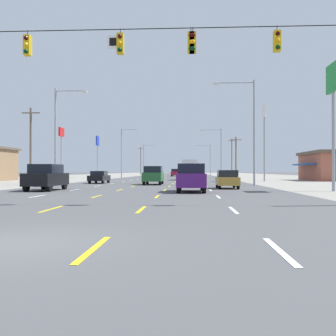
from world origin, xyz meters
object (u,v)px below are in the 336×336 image
object	(u,v)px
pole_sign_right_row_0	(333,92)
streetlight_left_row_0	(58,130)
sedan_far_left_distant_a	(152,173)
pole_sign_right_row_1	(264,122)
suv_center_turn_midfar	(153,175)
hatchback_far_right_distant_c	(199,173)
suv_center_turn_distant_b	(177,172)
streetlight_right_row_2	(209,158)
suv_inner_right_nearest	(191,177)
sedan_far_left_far	(99,177)
box_truck_inner_right_farther	(190,169)
pole_sign_left_row_1	(61,141)
suv_far_left_near	(46,177)
hatchback_far_right_mid	(227,179)
pole_sign_left_row_2	(98,146)
streetlight_right_row_0	(250,125)
streetlight_left_row_2	(145,157)
streetlight_left_row_1	(123,150)
streetlight_right_row_1	(219,149)
suv_center_turn_farthest	(175,172)

from	to	relation	value
pole_sign_right_row_0	streetlight_left_row_0	bearing A→B (deg)	155.70
sedan_far_left_distant_a	pole_sign_right_row_1	distance (m)	63.90
suv_center_turn_midfar	hatchback_far_right_distant_c	xyz separation A→B (m)	(7.00, 81.49, -0.24)
suv_center_turn_distant_b	streetlight_right_row_2	xyz separation A→B (m)	(9.68, 1.91, 4.47)
suv_inner_right_nearest	sedan_far_left_far	size ratio (longest dim) A/B	1.09
suv_center_turn_distant_b	hatchback_far_right_distant_c	xyz separation A→B (m)	(6.78, 6.29, -0.24)
box_truck_inner_right_farther	pole_sign_left_row_1	xyz separation A→B (m)	(-19.82, -3.68, 4.30)
suv_far_left_near	box_truck_inner_right_farther	xyz separation A→B (m)	(10.93, 34.11, 0.81)
pole_sign_left_row_1	suv_center_turn_distant_b	bearing A→B (deg)	74.45
hatchback_far_right_mid	sedan_far_left_far	xyz separation A→B (m)	(-13.81, 12.89, -0.03)
sedan_far_left_distant_a	pole_sign_right_row_0	size ratio (longest dim) A/B	0.48
streetlight_right_row_2	suv_center_turn_midfar	bearing A→B (deg)	-97.32
suv_inner_right_nearest	suv_center_turn_midfar	bearing A→B (deg)	105.41
box_truck_inner_right_farther	streetlight_right_row_2	distance (m)	56.41
pole_sign_left_row_2	streetlight_right_row_2	world-z (taller)	streetlight_right_row_2
sedan_far_left_distant_a	streetlight_right_row_0	size ratio (longest dim) A/B	0.42
hatchback_far_right_mid	hatchback_far_right_distant_c	size ratio (longest dim) A/B	1.00
suv_center_turn_midfar	streetlight_left_row_2	xyz separation A→B (m)	(-9.48, 77.12, 4.53)
pole_sign_left_row_1	streetlight_left_row_2	distance (m)	60.00
streetlight_left_row_1	pole_sign_left_row_2	bearing A→B (deg)	150.38
streetlight_right_row_2	streetlight_left_row_1	bearing A→B (deg)	-116.16
hatchback_far_right_mid	pole_sign_right_row_0	distance (m)	10.50
sedan_far_left_far	pole_sign_left_row_1	xyz separation A→B (m)	(-9.06, 13.62, 5.38)
suv_inner_right_nearest	suv_far_left_near	bearing A→B (deg)	172.56
hatchback_far_right_mid	streetlight_left_row_2	bearing A→B (deg)	100.84
streetlight_left_row_2	pole_sign_right_row_0	bearing A→B (deg)	-75.27
hatchback_far_right_distant_c	streetlight_left_row_0	size ratio (longest dim) A/B	0.39
streetlight_right_row_0	streetlight_right_row_1	xyz separation A→B (m)	(-0.05, 39.75, -0.28)
streetlight_left_row_2	hatchback_far_right_distant_c	bearing A→B (deg)	14.87
pole_sign_left_row_2	streetlight_right_row_1	size ratio (longest dim) A/B	0.89
suv_center_turn_midfar	suv_center_turn_farthest	distance (m)	61.11
hatchback_far_right_mid	sedan_far_left_distant_a	xyz separation A→B (m)	(-14.02, 82.38, -0.03)
box_truck_inner_right_farther	pole_sign_right_row_1	bearing A→B (deg)	-35.67
pole_sign_left_row_1	streetlight_left_row_1	xyz separation A→B (m)	(6.23, 19.91, -0.36)
hatchback_far_right_distant_c	streetlight_left_row_1	xyz separation A→B (m)	(-16.62, -44.12, 4.99)
suv_center_turn_farthest	pole_sign_left_row_1	distance (m)	46.79
suv_center_turn_midfar	pole_sign_left_row_2	distance (m)	44.11
pole_sign_left_row_1	pole_sign_right_row_0	size ratio (longest dim) A/B	0.88
suv_center_turn_distant_b	pole_sign_right_row_0	distance (m)	89.68
suv_center_turn_farthest	streetlight_right_row_0	xyz separation A→B (m)	(9.77, -63.49, 5.08)
hatchback_far_right_distant_c	pole_sign_left_row_2	xyz separation A→B (m)	(-22.69, -40.67, 6.04)
box_truck_inner_right_farther	pole_sign_right_row_1	distance (m)	14.45
pole_sign_right_row_0	hatchback_far_right_mid	bearing A→B (deg)	150.41
streetlight_right_row_1	streetlight_left_row_0	bearing A→B (deg)	-116.19
suv_inner_right_nearest	streetlight_right_row_1	bearing A→B (deg)	83.43
suv_center_turn_midfar	streetlight_right_row_1	world-z (taller)	streetlight_right_row_1
suv_center_turn_midfar	streetlight_right_row_1	distance (m)	38.96
box_truck_inner_right_farther	pole_sign_right_row_0	distance (m)	36.21
sedan_far_left_distant_a	hatchback_far_right_distant_c	distance (m)	16.20
suv_center_turn_distant_b	streetlight_right_row_2	world-z (taller)	streetlight_right_row_2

